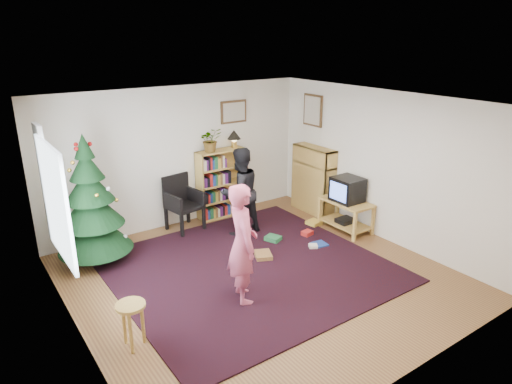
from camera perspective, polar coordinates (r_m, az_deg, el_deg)
floor at (r=6.73m, az=0.52°, el=-10.53°), size 5.00×5.00×0.00m
ceiling at (r=5.90m, az=0.59°, el=11.05°), size 5.00×5.00×0.00m
wall_back at (r=8.27m, az=-9.59°, el=4.35°), size 5.00×0.02×2.50m
wall_front at (r=4.58m, az=19.30°, el=-9.14°), size 5.00×0.02×2.50m
wall_left at (r=5.26m, az=-22.30°, el=-5.72°), size 0.02×5.00×2.50m
wall_right at (r=7.85m, az=15.59°, el=3.10°), size 0.02×5.00×2.50m
rug at (r=6.94m, az=-0.94°, el=-9.45°), size 3.80×3.60×0.02m
window_pane at (r=5.73m, az=-23.75°, el=-1.20°), size 0.04×1.20×1.40m
curtain at (r=6.39m, az=-24.74°, el=0.69°), size 0.06×0.35×1.60m
picture_back at (r=8.65m, az=-2.82°, el=9.99°), size 0.55×0.03×0.42m
picture_right at (r=8.87m, az=7.13°, el=10.10°), size 0.03×0.50×0.60m
christmas_tree at (r=7.22m, az=-19.85°, el=-2.25°), size 1.11×1.11×2.01m
bookshelf_back at (r=8.64m, az=-4.35°, el=1.17°), size 0.95×0.30×1.30m
bookshelf_right at (r=8.90m, az=7.19°, el=1.61°), size 0.30×0.95×1.30m
tv_stand at (r=8.25m, az=11.16°, el=-2.55°), size 0.51×0.92×0.55m
crt_tv at (r=8.10m, az=11.34°, el=0.32°), size 0.45×0.49×0.43m
armchair at (r=8.21m, az=-9.29°, el=-1.03°), size 0.61×0.62×0.98m
stool at (r=5.37m, az=-15.33°, el=-14.48°), size 0.33×0.33×0.55m
person_standing at (r=5.85m, az=-1.70°, el=-6.47°), size 0.55×0.68×1.61m
person_by_chair at (r=7.81m, az=-2.01°, el=0.04°), size 0.79×0.63×1.54m
potted_plant at (r=8.32m, az=-5.69°, el=6.52°), size 0.45×0.41×0.44m
table_lamp at (r=8.57m, az=-2.76°, el=7.03°), size 0.25×0.25×0.34m
floor_clutter at (r=7.77m, az=5.37°, el=-5.96°), size 1.72×0.92×0.08m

